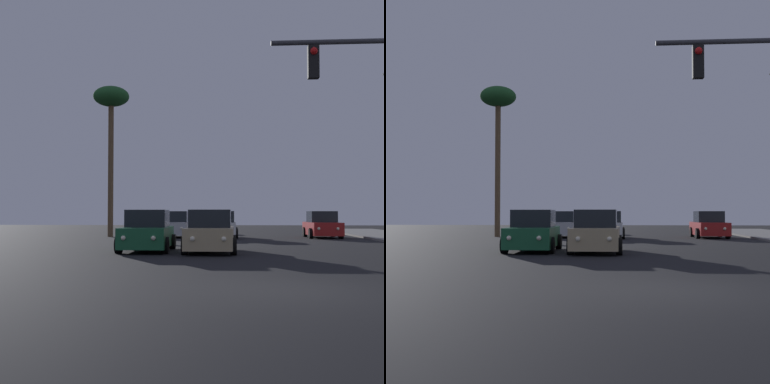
# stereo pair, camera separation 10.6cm
# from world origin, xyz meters

# --- Properties ---
(ground_plane) EXTENTS (120.00, 120.00, 0.00)m
(ground_plane) POSITION_xyz_m (0.00, 0.00, 0.00)
(ground_plane) COLOR black
(car_tan) EXTENTS (2.04, 4.32, 1.68)m
(car_tan) POSITION_xyz_m (-2.01, 10.28, 0.76)
(car_tan) COLOR tan
(car_tan) RESTS_ON ground
(car_red) EXTENTS (2.04, 4.34, 1.68)m
(car_red) POSITION_xyz_m (4.60, 23.58, 0.76)
(car_red) COLOR maroon
(car_red) RESTS_ON ground
(car_blue) EXTENTS (2.04, 4.34, 1.68)m
(car_blue) POSITION_xyz_m (-4.64, 33.10, 0.76)
(car_blue) COLOR navy
(car_blue) RESTS_ON ground
(car_white) EXTENTS (2.04, 4.32, 1.68)m
(car_white) POSITION_xyz_m (-1.76, 22.68, 0.76)
(car_white) COLOR silver
(car_white) RESTS_ON ground
(car_green) EXTENTS (2.04, 4.33, 1.68)m
(car_green) POSITION_xyz_m (-4.59, 10.79, 0.76)
(car_green) COLOR #195933
(car_green) RESTS_ON ground
(car_silver) EXTENTS (2.04, 4.34, 1.68)m
(car_silver) POSITION_xyz_m (-4.71, 23.64, 0.76)
(car_silver) COLOR #B7B7BC
(car_silver) RESTS_ON ground
(palm_tree_mid) EXTENTS (2.40, 2.40, 9.99)m
(palm_tree_mid) POSITION_xyz_m (-9.10, 24.00, 8.69)
(palm_tree_mid) COLOR brown
(palm_tree_mid) RESTS_ON ground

